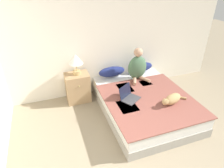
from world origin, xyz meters
name	(u,v)px	position (x,y,z in m)	size (l,w,h in m)	color
wall_back	(110,36)	(0.00, 3.04, 1.27)	(5.33, 0.05, 2.55)	silver
bed	(144,103)	(0.33, 1.94, 0.21)	(1.59, 2.06, 0.42)	#9E998E
pillow_near	(112,72)	(-0.02, 2.84, 0.53)	(0.60, 0.21, 0.22)	navy
pillow_far	(140,67)	(0.68, 2.84, 0.53)	(0.60, 0.21, 0.22)	navy
person_sitting	(137,66)	(0.46, 2.57, 0.70)	(0.42, 0.41, 0.69)	#476B4C
cat_tabby	(172,99)	(0.64, 1.51, 0.51)	(0.58, 0.31, 0.18)	tan
laptop_open	(129,96)	(-0.02, 1.90, 0.47)	(0.43, 0.42, 0.25)	#424247
nightstand	(78,88)	(-0.81, 2.79, 0.31)	(0.49, 0.39, 0.63)	tan
table_lamp	(76,61)	(-0.80, 2.79, 0.93)	(0.28, 0.28, 0.43)	tan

